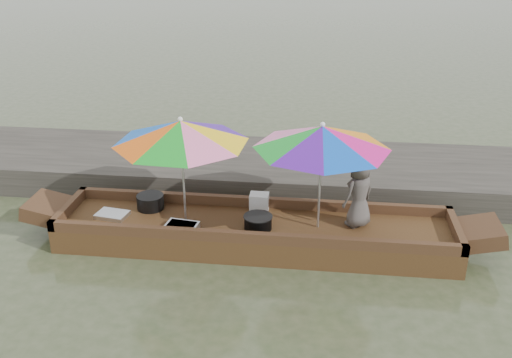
# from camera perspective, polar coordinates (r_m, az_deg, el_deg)

# --- Properties ---
(water) EXTENTS (80.00, 80.00, 0.00)m
(water) POSITION_cam_1_polar(r_m,az_deg,el_deg) (8.37, -0.08, -6.56)
(water) COLOR #374326
(water) RESTS_ON ground
(dock) EXTENTS (22.00, 2.20, 0.50)m
(dock) POSITION_cam_1_polar(r_m,az_deg,el_deg) (10.22, 1.41, 0.83)
(dock) COLOR #2D2B26
(dock) RESTS_ON ground
(boat_hull) EXTENTS (5.68, 1.20, 0.35)m
(boat_hull) POSITION_cam_1_polar(r_m,az_deg,el_deg) (8.28, -0.08, -5.51)
(boat_hull) COLOR #3A2511
(boat_hull) RESTS_ON water
(cooking_pot) EXTENTS (0.41, 0.41, 0.21)m
(cooking_pot) POSITION_cam_1_polar(r_m,az_deg,el_deg) (8.73, -10.52, -2.25)
(cooking_pot) COLOR black
(cooking_pot) RESTS_ON boat_hull
(tray_crayfish) EXTENTS (0.48, 0.37, 0.09)m
(tray_crayfish) POSITION_cam_1_polar(r_m,az_deg,el_deg) (8.07, -7.45, -4.80)
(tray_crayfish) COLOR silver
(tray_crayfish) RESTS_ON boat_hull
(tray_scallop) EXTENTS (0.49, 0.38, 0.06)m
(tray_scallop) POSITION_cam_1_polar(r_m,az_deg,el_deg) (8.63, -14.18, -3.48)
(tray_scallop) COLOR silver
(tray_scallop) RESTS_ON boat_hull
(charcoal_grill) EXTENTS (0.39, 0.39, 0.18)m
(charcoal_grill) POSITION_cam_1_polar(r_m,az_deg,el_deg) (8.02, 0.20, -4.39)
(charcoal_grill) COLOR black
(charcoal_grill) RESTS_ON boat_hull
(supply_bag) EXTENTS (0.28, 0.22, 0.26)m
(supply_bag) POSITION_cam_1_polar(r_m,az_deg,el_deg) (8.52, 0.32, -2.32)
(supply_bag) COLOR silver
(supply_bag) RESTS_ON boat_hull
(vendor) EXTENTS (0.59, 0.57, 1.01)m
(vendor) POSITION_cam_1_polar(r_m,az_deg,el_deg) (8.05, 10.28, -1.36)
(vendor) COLOR #4C4742
(vendor) RESTS_ON boat_hull
(umbrella_bow) EXTENTS (2.39, 2.39, 1.55)m
(umbrella_bow) POSITION_cam_1_polar(r_m,az_deg,el_deg) (8.04, -7.31, 0.88)
(umbrella_bow) COLOR #4514A5
(umbrella_bow) RESTS_ON boat_hull
(umbrella_stern) EXTENTS (1.95, 1.95, 1.55)m
(umbrella_stern) POSITION_cam_1_polar(r_m,az_deg,el_deg) (7.81, 6.43, 0.23)
(umbrella_stern) COLOR orange
(umbrella_stern) RESTS_ON boat_hull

